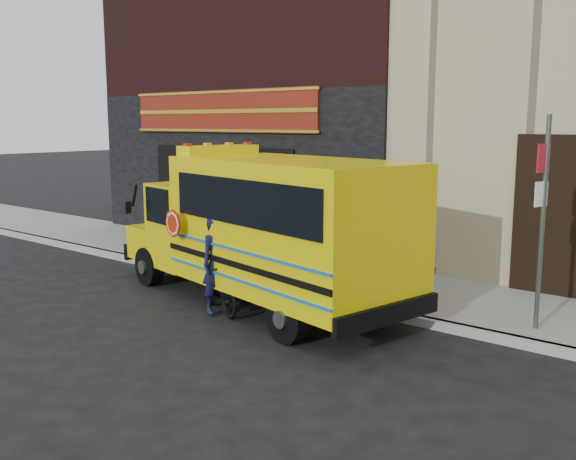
{
  "coord_description": "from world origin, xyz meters",
  "views": [
    {
      "loc": [
        7.26,
        -6.83,
        3.37
      ],
      "look_at": [
        0.19,
        1.85,
        1.48
      ],
      "focal_mm": 40.0,
      "sensor_mm": 36.0,
      "label": 1
    }
  ],
  "objects_px": {
    "school_bus": "(267,226)",
    "cyclist": "(218,266)",
    "sign_pole": "(542,218)",
    "bicycle": "(217,286)"
  },
  "relations": [
    {
      "from": "sign_pole",
      "to": "cyclist",
      "type": "bearing_deg",
      "value": -154.5
    },
    {
      "from": "school_bus",
      "to": "cyclist",
      "type": "distance_m",
      "value": 1.17
    },
    {
      "from": "sign_pole",
      "to": "cyclist",
      "type": "relative_size",
      "value": 2.0
    },
    {
      "from": "sign_pole",
      "to": "cyclist",
      "type": "xyz_separation_m",
      "value": [
        -4.78,
        -2.28,
        -1.04
      ]
    },
    {
      "from": "school_bus",
      "to": "sign_pole",
      "type": "relative_size",
      "value": 2.06
    },
    {
      "from": "sign_pole",
      "to": "bicycle",
      "type": "height_order",
      "value": "sign_pole"
    },
    {
      "from": "bicycle",
      "to": "cyclist",
      "type": "height_order",
      "value": "cyclist"
    },
    {
      "from": "bicycle",
      "to": "sign_pole",
      "type": "bearing_deg",
      "value": -43.99
    },
    {
      "from": "cyclist",
      "to": "sign_pole",
      "type": "bearing_deg",
      "value": -51.01
    },
    {
      "from": "sign_pole",
      "to": "cyclist",
      "type": "distance_m",
      "value": 5.39
    }
  ]
}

